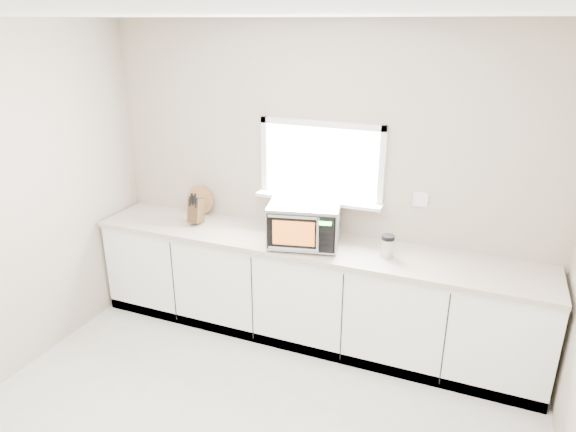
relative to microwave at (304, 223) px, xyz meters
The scene contains 7 objects.
back_wall 0.44m from the microwave, 86.95° to the left, with size 4.00×0.17×2.70m.
cabinets 0.67m from the microwave, 73.29° to the left, with size 3.92×0.60×0.88m, color white.
countertop 0.22m from the microwave, 70.28° to the left, with size 3.92×0.64×0.04m, color beige.
microwave is the anchor object (origin of this frame).
knife_block 1.09m from the microwave, behind, with size 0.12×0.22×0.31m.
cutting_board 1.22m from the microwave, 165.71° to the left, with size 0.28×0.28×0.02m, color olive.
coffee_grinder 0.70m from the microwave, ahead, with size 0.14×0.14×0.19m.
Camera 1 is at (1.35, -2.05, 2.67)m, focal length 32.00 mm.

